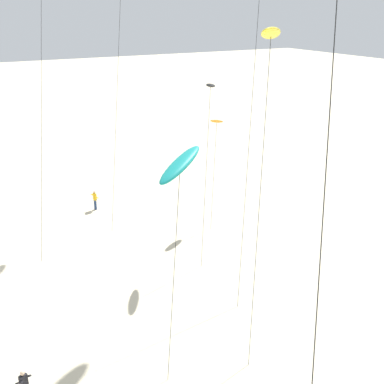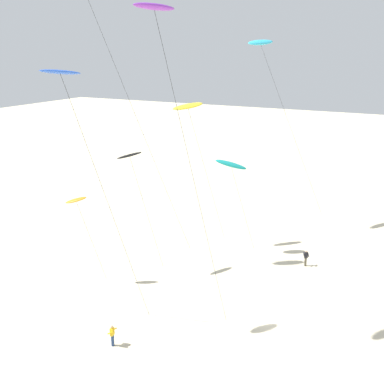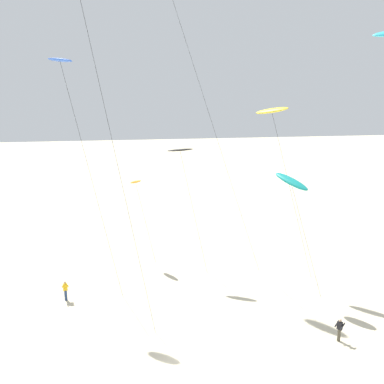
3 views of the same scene
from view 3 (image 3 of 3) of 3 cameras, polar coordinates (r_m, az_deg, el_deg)
ground_plane at (r=28.01m, az=-0.71°, el=-22.67°), size 260.00×260.00×0.00m
kite_black at (r=38.19m, az=-1.61°, el=5.57°), size 3.50×2.69×11.69m
kite_teal at (r=34.68m, az=13.46°, el=1.37°), size 3.55×3.57×10.25m
kite_orange at (r=41.33m, az=-7.71°, el=1.26°), size 2.41×2.35×8.37m
kite_blue at (r=35.89m, az=-17.54°, el=16.50°), size 5.40×4.58×19.34m
kite_yellow at (r=38.35m, az=10.90°, el=10.77°), size 4.84×4.29×15.53m
kite_flyer_nearest at (r=31.35m, az=19.54°, el=-17.28°), size 0.70×0.71×1.67m
kite_flyer_middle at (r=36.22m, az=-16.94°, el=-12.74°), size 0.58×0.55×1.67m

